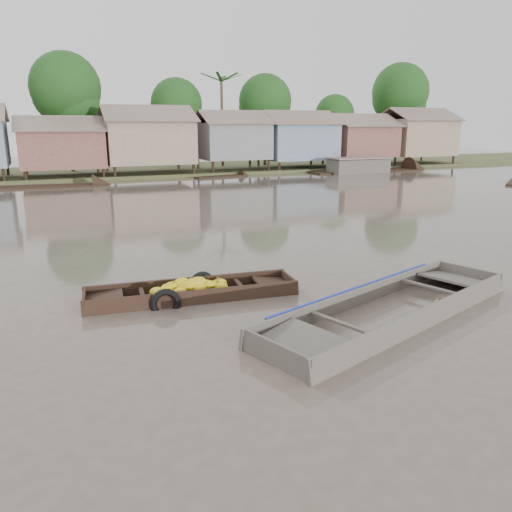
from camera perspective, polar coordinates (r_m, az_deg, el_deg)
name	(u,v)px	position (r m, az deg, el deg)	size (l,w,h in m)	color
ground	(283,292)	(12.29, 3.14, -4.12)	(120.00, 120.00, 0.00)	#534B3F
riverbank	(149,135)	(43.09, -12.18, 13.34)	(120.00, 12.47, 10.22)	#384723
banana_boat	(189,293)	(11.95, -7.63, -4.17)	(5.08, 1.69, 0.72)	black
viewer_boat	(390,313)	(11.18, 15.12, -6.33)	(7.25, 4.02, 0.57)	#49443E
distant_boats	(331,172)	(41.02, 8.55, 9.46)	(36.16, 14.21, 1.38)	black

